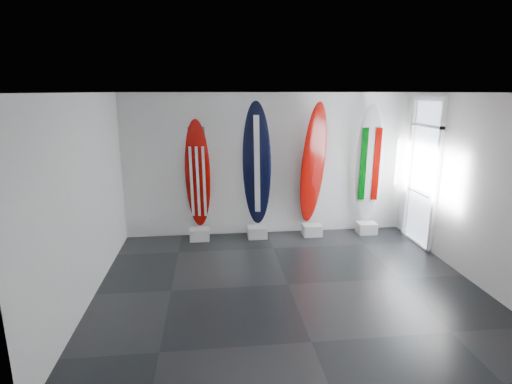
{
  "coord_description": "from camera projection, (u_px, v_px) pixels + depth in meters",
  "views": [
    {
      "loc": [
        -1.17,
        -5.82,
        3.02
      ],
      "look_at": [
        -0.36,
        1.4,
        1.2
      ],
      "focal_mm": 28.23,
      "sensor_mm": 36.0,
      "label": 1
    }
  ],
  "objects": [
    {
      "name": "display_block_usa",
      "position": [
        200.0,
        234.0,
        8.38
      ],
      "size": [
        0.4,
        0.3,
        0.24
      ],
      "primitive_type": "cube",
      "color": "silver",
      "rests_on": "floor"
    },
    {
      "name": "display_block_navy",
      "position": [
        257.0,
        232.0,
        8.52
      ],
      "size": [
        0.4,
        0.3,
        0.24
      ],
      "primitive_type": "cube",
      "color": "silver",
      "rests_on": "floor"
    },
    {
      "name": "display_block_swiss",
      "position": [
        312.0,
        230.0,
        8.64
      ],
      "size": [
        0.4,
        0.3,
        0.24
      ],
      "primitive_type": "cube",
      "color": "silver",
      "rests_on": "floor"
    },
    {
      "name": "wall_left",
      "position": [
        85.0,
        200.0,
        5.78
      ],
      "size": [
        0.0,
        5.0,
        5.0
      ],
      "primitive_type": "plane",
      "rotation": [
        1.57,
        0.0,
        1.57
      ],
      "color": "white",
      "rests_on": "ground"
    },
    {
      "name": "surfboard_swiss",
      "position": [
        313.0,
        164.0,
        8.4
      ],
      "size": [
        0.69,
        0.58,
        2.6
      ],
      "primitive_type": "ellipsoid",
      "rotation": [
        0.12,
        0.0,
        0.38
      ],
      "color": "#970803",
      "rests_on": "display_block_swiss"
    },
    {
      "name": "surfboard_navy",
      "position": [
        257.0,
        165.0,
        8.27
      ],
      "size": [
        0.66,
        0.49,
        2.61
      ],
      "primitive_type": "ellipsoid",
      "rotation": [
        0.1,
        0.0,
        -0.27
      ],
      "color": "black",
      "rests_on": "display_block_navy"
    },
    {
      "name": "floor",
      "position": [
        288.0,
        284.0,
        6.47
      ],
      "size": [
        6.0,
        6.0,
        0.0
      ],
      "primitive_type": "plane",
      "color": "black",
      "rests_on": "ground"
    },
    {
      "name": "display_block_italy",
      "position": [
        366.0,
        228.0,
        8.78
      ],
      "size": [
        0.4,
        0.3,
        0.24
      ],
      "primitive_type": "cube",
      "color": "silver",
      "rests_on": "floor"
    },
    {
      "name": "ceiling",
      "position": [
        292.0,
        93.0,
        5.74
      ],
      "size": [
        6.0,
        6.0,
        0.0
      ],
      "primitive_type": "plane",
      "rotation": [
        3.14,
        0.0,
        0.0
      ],
      "color": "white",
      "rests_on": "wall_back"
    },
    {
      "name": "wall_front",
      "position": [
        342.0,
        261.0,
        3.7
      ],
      "size": [
        6.0,
        0.0,
        6.0
      ],
      "primitive_type": "plane",
      "rotation": [
        -1.57,
        0.0,
        0.0
      ],
      "color": "white",
      "rests_on": "ground"
    },
    {
      "name": "surfboard_usa",
      "position": [
        198.0,
        175.0,
        8.18
      ],
      "size": [
        0.54,
        0.36,
        2.27
      ],
      "primitive_type": "ellipsoid",
      "rotation": [
        0.1,
        0.0,
        -0.1
      ],
      "color": "#970803",
      "rests_on": "display_block_usa"
    },
    {
      "name": "glass_door",
      "position": [
        423.0,
        174.0,
        7.94
      ],
      "size": [
        0.12,
        1.16,
        2.85
      ],
      "primitive_type": null,
      "color": "white",
      "rests_on": "floor"
    },
    {
      "name": "balcony",
      "position": [
        479.0,
        217.0,
        8.31
      ],
      "size": [
        2.8,
        2.2,
        1.2
      ],
      "primitive_type": null,
      "color": "slate",
      "rests_on": "ground"
    },
    {
      "name": "wall_back",
      "position": [
        267.0,
        165.0,
        8.51
      ],
      "size": [
        6.0,
        0.0,
        6.0
      ],
      "primitive_type": "plane",
      "rotation": [
        1.57,
        0.0,
        0.0
      ],
      "color": "white",
      "rests_on": "ground"
    },
    {
      "name": "wall_right",
      "position": [
        474.0,
        189.0,
        6.43
      ],
      "size": [
        0.0,
        5.0,
        5.0
      ],
      "primitive_type": "plane",
      "rotation": [
        1.57,
        0.0,
        -1.57
      ],
      "color": "white",
      "rests_on": "ground"
    },
    {
      "name": "wall_outlet",
      "position": [
        152.0,
        221.0,
        8.51
      ],
      "size": [
        0.09,
        0.02,
        0.13
      ],
      "primitive_type": "cube",
      "color": "silver",
      "rests_on": "wall_back"
    },
    {
      "name": "surfboard_italy",
      "position": [
        369.0,
        164.0,
        8.53
      ],
      "size": [
        0.6,
        0.27,
        2.55
      ],
      "primitive_type": "ellipsoid",
      "rotation": [
        0.04,
        0.0,
        -0.17
      ],
      "color": "white",
      "rests_on": "display_block_italy"
    }
  ]
}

